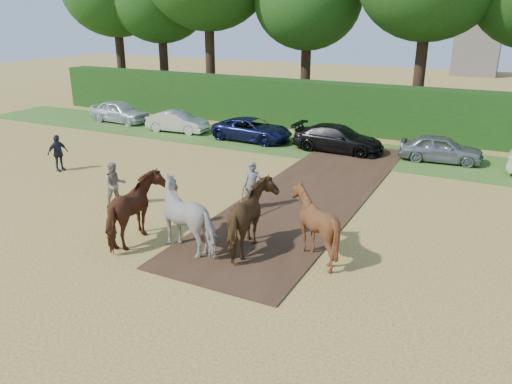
# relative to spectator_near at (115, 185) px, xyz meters

# --- Properties ---
(ground) EXTENTS (120.00, 120.00, 0.00)m
(ground) POSITION_rel_spectator_near_xyz_m (4.70, -2.13, -0.88)
(ground) COLOR gold
(ground) RESTS_ON ground
(earth_strip) EXTENTS (4.50, 17.00, 0.05)m
(earth_strip) POSITION_rel_spectator_near_xyz_m (6.20, 4.87, -0.86)
(earth_strip) COLOR #472D1C
(earth_strip) RESTS_ON ground
(grass_verge) EXTENTS (50.00, 5.00, 0.03)m
(grass_verge) POSITION_rel_spectator_near_xyz_m (4.70, 11.87, -0.87)
(grass_verge) COLOR #38601E
(grass_verge) RESTS_ON ground
(hedgerow) EXTENTS (46.00, 1.60, 3.00)m
(hedgerow) POSITION_rel_spectator_near_xyz_m (4.70, 16.37, 0.62)
(hedgerow) COLOR #14380F
(hedgerow) RESTS_ON ground
(spectator_near) EXTENTS (1.03, 1.08, 1.76)m
(spectator_near) POSITION_rel_spectator_near_xyz_m (0.00, 0.00, 0.00)
(spectator_near) COLOR #B4A78D
(spectator_near) RESTS_ON ground
(spectator_far) EXTENTS (0.64, 1.08, 1.73)m
(spectator_far) POSITION_rel_spectator_near_xyz_m (-5.60, 2.39, -0.02)
(spectator_far) COLOR #242831
(spectator_far) RESTS_ON ground
(plough_team) EXTENTS (7.38, 5.95, 2.21)m
(plough_team) POSITION_rel_spectator_near_xyz_m (5.52, -1.24, 0.21)
(plough_team) COLOR brown
(plough_team) RESTS_ON ground
(parked_cars) EXTENTS (35.89, 2.99, 1.48)m
(parked_cars) POSITION_rel_spectator_near_xyz_m (5.93, 11.72, -0.19)
(parked_cars) COLOR silver
(parked_cars) RESTS_ON ground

